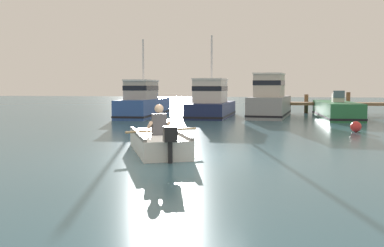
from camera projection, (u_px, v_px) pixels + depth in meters
ground_plane at (190, 157)px, 10.12m from camera, size 120.00×120.00×0.00m
wooden_dock at (350, 104)px, 25.65m from camera, size 10.53×1.64×1.29m
rowboat_with_person at (158, 142)px, 10.88m from camera, size 2.27×3.56×1.19m
moored_boat_blue at (144, 103)px, 23.60m from camera, size 1.88×6.48×4.12m
moored_boat_navy at (211, 103)px, 23.22m from camera, size 2.03×5.53×4.30m
moored_boat_grey at (270, 101)px, 23.30m from camera, size 2.34×5.87×2.31m
moored_boat_green at (336, 110)px, 22.60m from camera, size 1.88×6.68×1.42m
mooring_buoy at (356, 127)px, 15.62m from camera, size 0.38×0.38×0.38m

